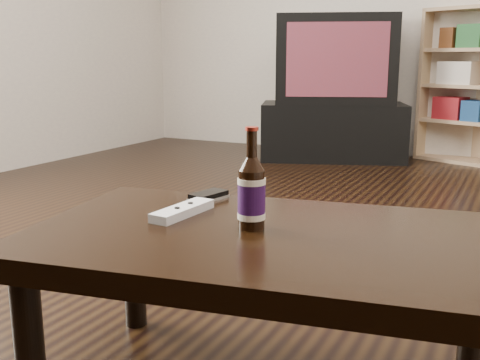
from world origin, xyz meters
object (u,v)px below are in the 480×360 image
at_px(tv, 335,60).
at_px(beer_bottle, 252,193).
at_px(phone, 208,196).
at_px(coffee_table, 269,255).
at_px(remote, 183,211).
at_px(bookshelf, 465,83).
at_px(tv_stand, 332,131).

height_order(tv, beer_bottle, tv).
height_order(tv, phone, tv).
height_order(tv, coffee_table, tv).
bearing_deg(tv, remote, -99.56).
relative_size(bookshelf, phone, 9.47).
bearing_deg(tv, phone, -99.40).
relative_size(tv_stand, beer_bottle, 4.77).
height_order(coffee_table, remote, remote).
bearing_deg(tv_stand, bookshelf, 0.21).
xyz_separation_m(tv, beer_bottle, (0.85, -3.28, -0.30)).
relative_size(bookshelf, coffee_table, 0.99).
height_order(tv_stand, tv, tv).
distance_m(tv, coffee_table, 3.44).
bearing_deg(tv, beer_bottle, -96.23).
bearing_deg(tv_stand, beer_bottle, -96.23).
bearing_deg(remote, tv_stand, 105.23).
bearing_deg(phone, coffee_table, -24.25).
xyz_separation_m(tv_stand, coffee_table, (0.90, -3.30, 0.13)).
height_order(tv, bookshelf, bookshelf).
relative_size(tv_stand, coffee_table, 0.94).
relative_size(coffee_table, remote, 5.83).
relative_size(bookshelf, remote, 5.77).
relative_size(tv_stand, bookshelf, 0.95).
distance_m(tv_stand, remote, 3.33).
bearing_deg(tv, coffee_table, -95.45).
bearing_deg(beer_bottle, tv_stand, 104.47).
relative_size(tv_stand, phone, 9.02).
xyz_separation_m(bookshelf, phone, (-0.34, -3.45, -0.20)).
height_order(bookshelf, phone, bookshelf).
distance_m(tv_stand, phone, 3.16).
bearing_deg(coffee_table, tv, 105.26).
xyz_separation_m(beer_bottle, phone, (-0.23, 0.20, -0.07)).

